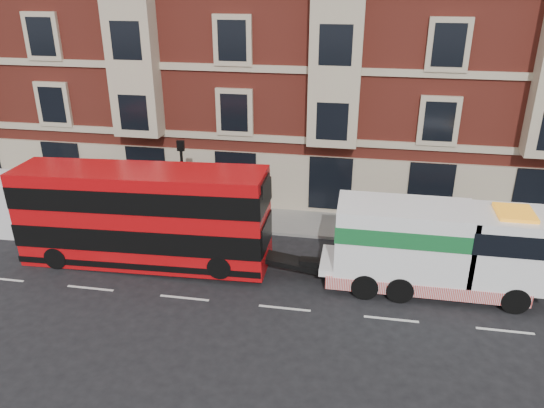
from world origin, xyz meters
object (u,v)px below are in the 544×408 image
at_px(double_decker_bus, 142,215).
at_px(pedestrian, 195,198).
at_px(box_van, 28,205).
at_px(tow_truck, 433,247).

distance_m(double_decker_bus, pedestrian, 5.41).
bearing_deg(box_van, tow_truck, -7.70).
bearing_deg(tow_truck, box_van, 173.99).
bearing_deg(double_decker_bus, tow_truck, 0.00).
relative_size(tow_truck, box_van, 1.58).
bearing_deg(tow_truck, double_decker_bus, -180.00).
distance_m(tow_truck, pedestrian, 12.64).
relative_size(box_van, pedestrian, 3.25).
relative_size(tow_truck, pedestrian, 5.12).
distance_m(double_decker_bus, box_van, 7.14).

